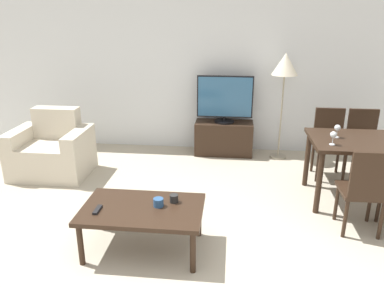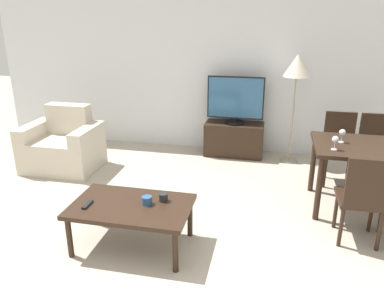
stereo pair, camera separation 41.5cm
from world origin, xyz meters
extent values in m
cube|color=silver|center=(0.00, 3.44, 1.35)|extent=(7.11, 0.06, 2.70)
cube|color=beige|center=(-1.93, 2.14, 0.22)|extent=(0.60, 0.72, 0.43)
cube|color=beige|center=(-1.93, 2.40, 0.64)|extent=(0.60, 0.20, 0.41)
cube|color=beige|center=(-2.32, 2.14, 0.31)|extent=(0.18, 0.72, 0.61)
cube|color=beige|center=(-1.54, 2.14, 0.31)|extent=(0.18, 0.72, 0.61)
cube|color=black|center=(0.29, 3.17, 0.25)|extent=(0.85, 0.38, 0.49)
cylinder|color=black|center=(0.29, 3.17, 0.51)|extent=(0.28, 0.28, 0.03)
cylinder|color=black|center=(0.29, 3.17, 0.55)|extent=(0.04, 0.04, 0.05)
cube|color=black|center=(0.29, 3.17, 0.88)|extent=(0.81, 0.04, 0.61)
cube|color=#2D5B84|center=(0.29, 3.15, 0.88)|extent=(0.78, 0.01, 0.57)
cube|color=black|center=(-0.35, 0.64, 0.40)|extent=(1.06, 0.66, 0.04)
cylinder|color=black|center=(-0.83, 0.36, 0.19)|extent=(0.05, 0.05, 0.38)
cylinder|color=black|center=(0.12, 0.36, 0.19)|extent=(0.05, 0.05, 0.38)
cylinder|color=black|center=(-0.83, 0.91, 0.19)|extent=(0.05, 0.05, 0.38)
cylinder|color=black|center=(0.12, 0.91, 0.19)|extent=(0.05, 0.05, 0.38)
cube|color=black|center=(1.86, 1.82, 0.71)|extent=(1.19, 0.80, 0.04)
cylinder|color=black|center=(1.33, 1.48, 0.34)|extent=(0.06, 0.06, 0.69)
cylinder|color=black|center=(1.33, 2.16, 0.34)|extent=(0.06, 0.06, 0.69)
cube|color=black|center=(1.66, 1.19, 0.41)|extent=(0.40, 0.40, 0.04)
cylinder|color=black|center=(1.49, 1.35, 0.20)|extent=(0.04, 0.04, 0.40)
cylinder|color=black|center=(1.82, 1.35, 0.20)|extent=(0.04, 0.04, 0.40)
cylinder|color=black|center=(1.49, 1.03, 0.20)|extent=(0.04, 0.04, 0.40)
cylinder|color=black|center=(1.82, 1.03, 0.20)|extent=(0.04, 0.04, 0.40)
cube|color=black|center=(1.66, 1.01, 0.65)|extent=(0.37, 0.04, 0.45)
cube|color=black|center=(2.07, 2.45, 0.41)|extent=(0.40, 0.40, 0.04)
cylinder|color=black|center=(1.91, 2.29, 0.20)|extent=(0.04, 0.04, 0.40)
cylinder|color=black|center=(2.23, 2.29, 0.20)|extent=(0.04, 0.04, 0.40)
cylinder|color=black|center=(1.91, 2.61, 0.20)|extent=(0.04, 0.04, 0.40)
cylinder|color=black|center=(2.23, 2.61, 0.20)|extent=(0.04, 0.04, 0.40)
cube|color=black|center=(2.07, 2.63, 0.65)|extent=(0.37, 0.04, 0.45)
cylinder|color=black|center=(1.91, 1.35, 0.20)|extent=(0.04, 0.04, 0.40)
cube|color=black|center=(1.66, 2.45, 0.41)|extent=(0.40, 0.40, 0.04)
cylinder|color=black|center=(1.49, 2.29, 0.20)|extent=(0.04, 0.04, 0.40)
cylinder|color=black|center=(1.82, 2.29, 0.20)|extent=(0.04, 0.04, 0.40)
cylinder|color=black|center=(1.49, 2.61, 0.20)|extent=(0.04, 0.04, 0.40)
cylinder|color=black|center=(1.82, 2.61, 0.20)|extent=(0.04, 0.04, 0.40)
cube|color=black|center=(1.66, 2.63, 0.65)|extent=(0.37, 0.04, 0.45)
cylinder|color=gray|center=(1.10, 3.10, 0.01)|extent=(0.24, 0.24, 0.02)
cylinder|color=gray|center=(1.10, 3.10, 0.62)|extent=(0.02, 0.02, 1.19)
cone|color=beige|center=(1.10, 3.10, 1.37)|extent=(0.36, 0.36, 0.30)
cube|color=black|center=(-0.72, 0.54, 0.43)|extent=(0.04, 0.15, 0.02)
cylinder|color=black|center=(-0.09, 0.76, 0.46)|extent=(0.08, 0.08, 0.07)
cylinder|color=navy|center=(-0.22, 0.67, 0.46)|extent=(0.09, 0.09, 0.07)
cylinder|color=silver|center=(1.55, 1.87, 0.73)|extent=(0.06, 0.06, 0.01)
cylinder|color=silver|center=(1.55, 1.87, 0.77)|extent=(0.01, 0.01, 0.07)
sphere|color=silver|center=(1.55, 1.87, 0.84)|extent=(0.07, 0.07, 0.07)
cylinder|color=silver|center=(1.45, 1.61, 0.73)|extent=(0.06, 0.06, 0.01)
cylinder|color=silver|center=(1.45, 1.61, 0.77)|extent=(0.01, 0.01, 0.07)
sphere|color=silver|center=(1.45, 1.61, 0.84)|extent=(0.07, 0.07, 0.07)
camera|label=1|loc=(0.39, -2.20, 2.03)|focal=35.00mm
camera|label=2|loc=(0.80, -2.13, 2.03)|focal=35.00mm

